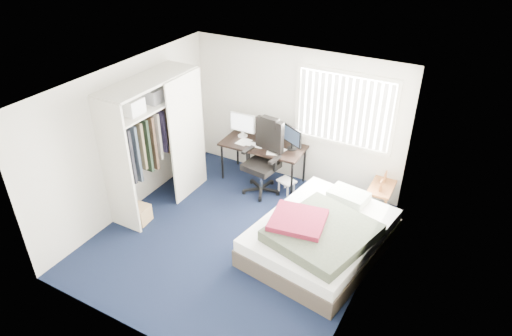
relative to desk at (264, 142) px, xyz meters
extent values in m
plane|color=black|center=(0.44, -1.75, -0.78)|extent=(4.20, 4.20, 0.00)
plane|color=silver|center=(0.44, 0.35, 0.47)|extent=(4.00, 0.00, 4.00)
plane|color=silver|center=(0.44, -3.85, 0.47)|extent=(4.00, 0.00, 4.00)
plane|color=silver|center=(-1.56, -1.75, 0.47)|extent=(0.00, 4.20, 4.20)
plane|color=silver|center=(2.44, -1.75, 0.47)|extent=(0.00, 4.20, 4.20)
plane|color=white|center=(0.44, -1.75, 1.72)|extent=(4.20, 4.20, 0.00)
cube|color=white|center=(1.34, 0.33, 0.82)|extent=(1.60, 0.02, 1.20)
cube|color=beige|center=(1.34, 0.30, 1.45)|extent=(1.72, 0.06, 0.06)
cube|color=beige|center=(1.34, 0.30, 0.19)|extent=(1.72, 0.06, 0.06)
cube|color=white|center=(1.34, 0.27, 0.82)|extent=(1.60, 0.04, 1.16)
cube|color=beige|center=(-1.26, -2.35, 0.32)|extent=(0.60, 0.04, 2.20)
cube|color=beige|center=(-1.26, -0.55, 0.32)|extent=(0.60, 0.04, 2.20)
cube|color=beige|center=(-1.26, -1.45, 1.42)|extent=(0.60, 1.80, 0.04)
cube|color=beige|center=(-1.26, -1.45, 1.04)|extent=(0.56, 1.74, 0.03)
cylinder|color=silver|center=(-1.26, -1.45, 0.92)|extent=(0.03, 1.72, 0.03)
cube|color=#26262B|center=(-1.26, -1.55, 0.47)|extent=(0.38, 1.10, 0.90)
cube|color=beige|center=(-0.94, -1.00, 0.32)|extent=(0.03, 0.90, 2.20)
cube|color=white|center=(-1.26, -1.90, 1.17)|extent=(0.38, 0.30, 0.24)
cube|color=gray|center=(-1.26, -1.40, 1.16)|extent=(0.34, 0.28, 0.22)
cube|color=black|center=(0.00, -0.02, -0.05)|extent=(1.55, 0.77, 0.04)
cylinder|color=black|center=(-0.69, -0.35, -0.43)|extent=(0.04, 0.04, 0.71)
cylinder|color=black|center=(-0.72, 0.25, -0.43)|extent=(0.04, 0.04, 0.71)
cylinder|color=black|center=(0.71, -0.29, -0.43)|extent=(0.04, 0.04, 0.71)
cylinder|color=black|center=(0.69, 0.30, -0.43)|extent=(0.04, 0.04, 0.71)
cube|color=white|center=(-0.50, 0.08, 0.25)|extent=(0.50, 0.05, 0.36)
cube|color=white|center=(-0.50, 0.08, 0.25)|extent=(0.45, 0.02, 0.31)
cube|color=black|center=(0.04, 0.10, 0.23)|extent=(0.48, 0.05, 0.32)
cube|color=#1E2838|center=(0.04, 0.10, 0.23)|extent=(0.43, 0.02, 0.27)
cube|color=black|center=(0.52, 0.08, 0.23)|extent=(0.48, 0.05, 0.32)
cube|color=#1E2838|center=(0.52, 0.08, 0.23)|extent=(0.43, 0.02, 0.27)
cube|color=white|center=(-0.15, -0.13, -0.02)|extent=(0.40, 0.15, 0.02)
cube|color=black|center=(0.15, -0.12, -0.02)|extent=(0.06, 0.10, 0.02)
cylinder|color=silver|center=(0.30, -0.06, 0.05)|extent=(0.08, 0.08, 0.16)
cube|color=white|center=(0.00, -0.02, -0.03)|extent=(0.31, 0.29, 0.00)
cube|color=black|center=(0.15, -0.39, -0.72)|extent=(0.72, 0.72, 0.13)
cylinder|color=silver|center=(0.15, -0.39, -0.49)|extent=(0.06, 0.06, 0.43)
cube|color=black|center=(0.15, -0.39, -0.25)|extent=(0.60, 0.60, 0.11)
cube|color=black|center=(0.19, -0.14, 0.18)|extent=(0.55, 0.18, 0.75)
cube|color=black|center=(0.19, -0.14, 0.51)|extent=(0.34, 0.17, 0.17)
cube|color=black|center=(-0.13, -0.35, -0.02)|extent=(0.11, 0.31, 0.04)
cube|color=black|center=(0.44, -0.43, -0.02)|extent=(0.11, 0.31, 0.04)
cube|color=white|center=(0.56, -0.18, -0.55)|extent=(0.36, 0.32, 0.03)
cylinder|color=white|center=(0.43, -0.22, -0.67)|extent=(0.04, 0.04, 0.22)
cylinder|color=white|center=(0.49, -0.07, -0.67)|extent=(0.04, 0.04, 0.22)
cylinder|color=white|center=(0.64, -0.29, -0.67)|extent=(0.04, 0.04, 0.22)
cylinder|color=white|center=(0.69, -0.14, -0.67)|extent=(0.04, 0.04, 0.22)
cube|color=brown|center=(2.19, 0.10, -0.29)|extent=(0.39, 0.75, 0.04)
cube|color=brown|center=(2.05, -0.24, -0.55)|extent=(0.04, 0.04, 0.47)
cube|color=brown|center=(2.04, 0.42, -0.55)|extent=(0.04, 0.04, 0.47)
cube|color=brown|center=(2.34, -0.23, -0.55)|extent=(0.04, 0.04, 0.47)
cube|color=brown|center=(2.33, 0.43, -0.55)|extent=(0.04, 0.04, 0.47)
cube|color=brown|center=(2.19, -0.07, -0.18)|extent=(0.02, 0.14, 0.18)
cube|color=brown|center=(2.19, 0.21, -0.18)|extent=(0.02, 0.14, 0.18)
cube|color=#42382F|center=(1.69, -1.35, -0.64)|extent=(1.95, 2.41, 0.28)
cube|color=white|center=(1.69, -1.35, -0.41)|extent=(1.91, 2.36, 0.20)
cube|color=silver|center=(1.81, -0.54, -0.24)|extent=(0.65, 0.49, 0.14)
cube|color=#303729|center=(1.80, -1.62, -0.24)|extent=(1.53, 1.62, 0.18)
cube|color=#520E1F|center=(1.44, -1.66, -0.15)|extent=(0.85, 0.81, 0.16)
cube|color=tan|center=(-1.21, -2.14, -0.64)|extent=(0.41, 0.32, 0.29)
camera|label=1|loc=(3.42, -6.47, 3.86)|focal=32.00mm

